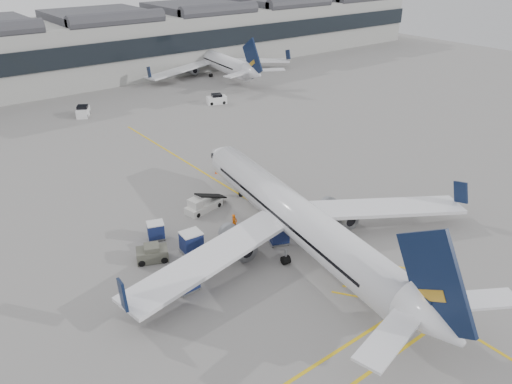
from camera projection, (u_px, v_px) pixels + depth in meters
ground at (229, 286)px, 38.86m from camera, size 220.00×220.00×0.00m
apron_markings at (253, 203)px, 51.41m from camera, size 0.25×60.00×0.01m
airliner_main at (299, 219)px, 42.65m from camera, size 32.66×35.95×9.61m
airliner_far at (217, 61)px, 100.64m from camera, size 31.61×34.70×9.24m
belt_loader at (203, 205)px, 49.73m from camera, size 4.88×2.24×1.94m
baggage_cart_a at (279, 234)px, 44.07m from camera, size 2.13×1.96×1.81m
baggage_cart_b at (186, 279)px, 38.06m from camera, size 1.80×1.50×1.84m
baggage_cart_c at (191, 242)px, 42.77m from camera, size 1.95×1.66×1.94m
baggage_cart_d at (156, 230)px, 44.76m from camera, size 1.91×1.75×1.65m
ramp_agent_a at (234, 223)px, 45.74m from camera, size 0.79×0.64×1.86m
ramp_agent_b at (229, 239)px, 43.60m from camera, size 0.94×0.88×1.55m
pushback_tug at (152, 254)px, 41.83m from camera, size 2.99×2.44×1.45m
safety_cone_nose at (216, 171)px, 57.84m from camera, size 0.41×0.41×0.57m
safety_cone_engine at (326, 207)px, 50.06m from camera, size 0.37×0.37×0.51m
service_van_mid at (83, 111)px, 76.77m from camera, size 3.02×3.65×1.68m
service_van_right at (217, 99)px, 82.79m from camera, size 3.51×2.53×1.63m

